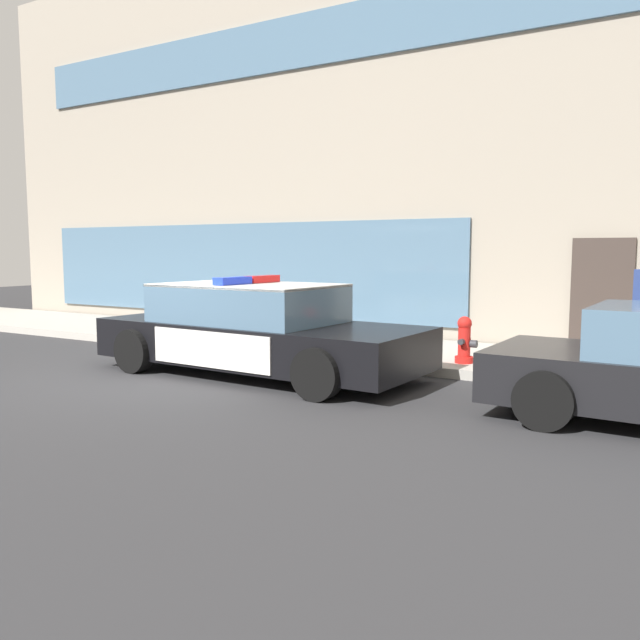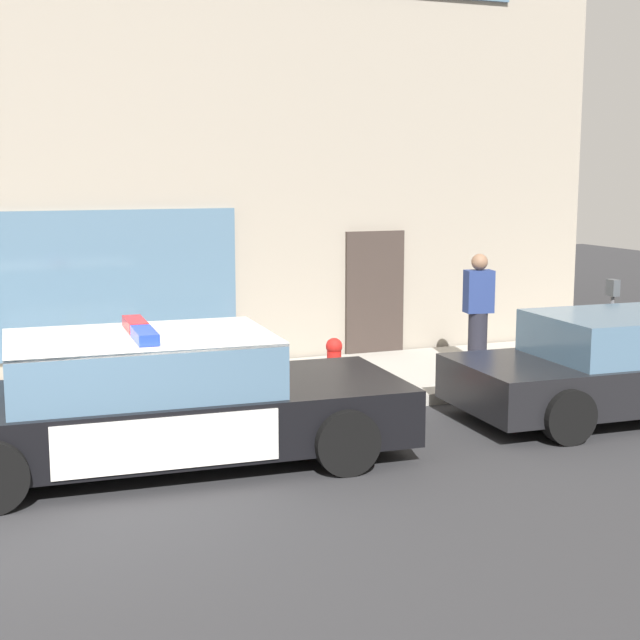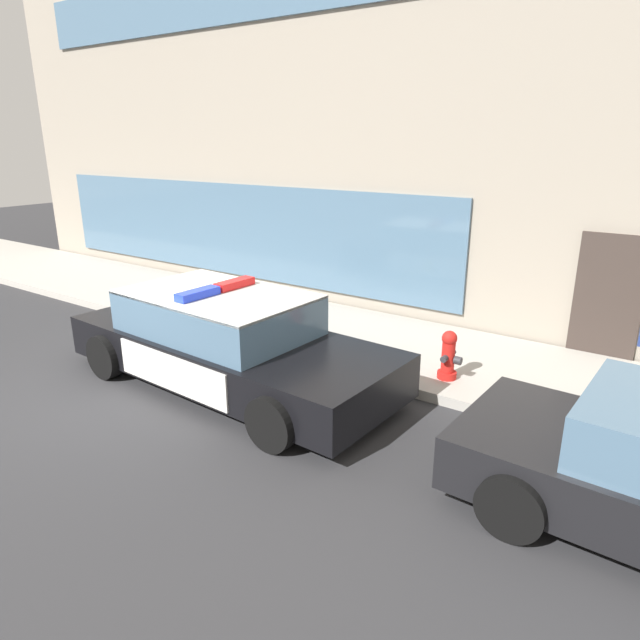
% 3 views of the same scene
% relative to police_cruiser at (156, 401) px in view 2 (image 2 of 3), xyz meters
% --- Properties ---
extents(ground, '(48.00, 48.00, 0.00)m').
position_rel_police_cruiser_xyz_m(ground, '(-1.29, -1.05, -0.68)').
color(ground, '#303033').
extents(sidewalk, '(48.00, 2.91, 0.15)m').
position_rel_police_cruiser_xyz_m(sidewalk, '(-1.29, 2.57, -0.61)').
color(sidewalk, '#B2ADA3').
rests_on(sidewalk, ground).
extents(police_cruiser, '(5.24, 2.37, 1.49)m').
position_rel_police_cruiser_xyz_m(police_cruiser, '(0.00, 0.00, 0.00)').
color(police_cruiser, black).
rests_on(police_cruiser, ground).
extents(fire_hydrant, '(0.34, 0.39, 0.73)m').
position_rel_police_cruiser_xyz_m(fire_hydrant, '(2.72, 1.72, -0.18)').
color(fire_hydrant, red).
rests_on(fire_hydrant, sidewalk).
extents(car_down_street, '(4.63, 2.15, 1.29)m').
position_rel_police_cruiser_xyz_m(car_down_street, '(5.99, -0.16, -0.05)').
color(car_down_street, black).
rests_on(car_down_street, ground).
extents(pedestrian_on_sidewalk, '(0.44, 0.33, 1.71)m').
position_rel_police_cruiser_xyz_m(pedestrian_on_sidewalk, '(5.22, 2.26, 0.33)').
color(pedestrian_on_sidewalk, '#23232D').
rests_on(pedestrian_on_sidewalk, sidewalk).
extents(parking_meter, '(0.12, 0.18, 1.34)m').
position_rel_police_cruiser_xyz_m(parking_meter, '(7.00, 1.50, 0.40)').
color(parking_meter, slate).
rests_on(parking_meter, sidewalk).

